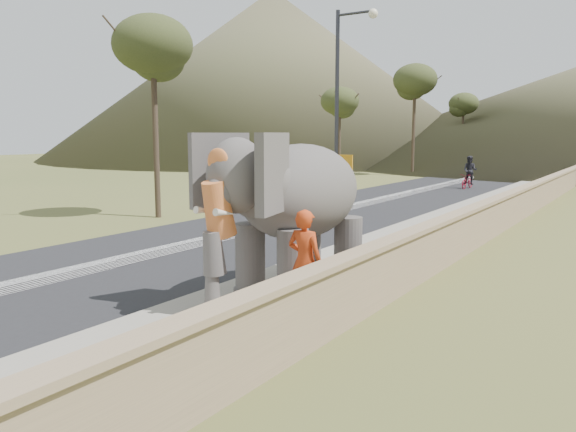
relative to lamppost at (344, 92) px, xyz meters
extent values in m
plane|color=olive|center=(4.69, -11.78, -4.87)|extent=(160.00, 160.00, 0.00)
cube|color=black|center=(-0.31, -1.78, -4.86)|extent=(7.00, 120.00, 0.03)
cube|color=black|center=(-0.31, -1.78, -4.76)|extent=(0.35, 120.00, 0.22)
cube|color=#9E9687|center=(4.69, -1.78, -4.80)|extent=(3.00, 120.00, 0.15)
cube|color=tan|center=(6.34, -1.78, -4.32)|extent=(0.30, 120.00, 1.10)
cylinder|color=#2A292E|center=(-0.31, 0.00, -0.87)|extent=(0.16, 0.16, 8.00)
cylinder|color=#2A292E|center=(0.49, 0.00, 2.93)|extent=(1.60, 0.10, 0.10)
sphere|color=#FFF2CC|center=(1.19, 0.00, 2.83)|extent=(0.36, 0.36, 0.36)
cylinder|color=#2D2D33|center=(0.19, -0.12, -3.87)|extent=(0.08, 0.08, 2.00)
cube|color=orange|center=(0.19, -0.12, -2.77)|extent=(0.60, 0.05, 0.60)
cone|color=brown|center=(-33.31, 43.22, 6.13)|extent=(60.00, 60.00, 22.00)
imported|color=#B83913|center=(5.64, -12.13, -3.82)|extent=(0.66, 0.43, 1.80)
imported|color=maroon|center=(1.28, 13.44, -4.44)|extent=(0.68, 1.69, 0.87)
imported|color=black|center=(1.40, 13.44, -3.77)|extent=(0.86, 0.69, 1.70)
camera|label=1|loc=(10.53, -20.13, -1.67)|focal=35.00mm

